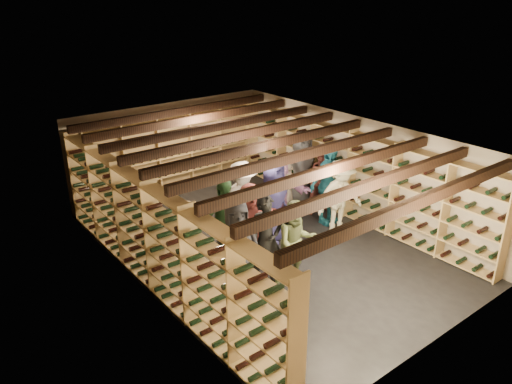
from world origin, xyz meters
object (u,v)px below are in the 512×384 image
at_px(person_8, 323,181).
at_px(person_10, 224,222).
at_px(person_3, 340,197).
at_px(person_1, 266,240).
at_px(person_2, 296,243).
at_px(person_6, 273,201).
at_px(person_7, 287,190).
at_px(person_12, 301,168).
at_px(crate_stack_right, 250,209).
at_px(person_11, 278,194).
at_px(crate_stack_left, 185,220).
at_px(crate_loose, 253,206).
at_px(person_9, 242,201).
at_px(person_4, 328,185).
at_px(person_5, 250,222).
at_px(person_0, 237,247).

height_order(person_8, person_10, person_10).
bearing_deg(person_3, person_1, -153.81).
xyz_separation_m(person_2, person_6, (0.73, 1.54, 0.10)).
xyz_separation_m(person_7, person_12, (0.92, 0.52, 0.18)).
relative_size(person_2, person_6, 0.89).
relative_size(person_2, person_8, 0.99).
bearing_deg(person_12, person_1, -139.22).
bearing_deg(person_6, person_1, -156.19).
distance_m(crate_stack_right, person_12, 1.75).
bearing_deg(person_12, person_11, -148.05).
xyz_separation_m(crate_stack_left, person_7, (2.29, -0.82, 0.41)).
height_order(crate_loose, person_12, person_12).
height_order(person_8, person_12, person_12).
relative_size(crate_loose, person_1, 0.29).
distance_m(person_2, person_3, 2.31).
bearing_deg(person_9, person_8, -4.27).
height_order(person_2, person_4, person_4).
bearing_deg(person_5, person_2, -70.77).
bearing_deg(person_9, person_10, -146.23).
distance_m(person_4, person_6, 1.56).
height_order(crate_stack_right, person_10, person_10).
bearing_deg(crate_stack_right, person_10, -140.98).
xyz_separation_m(person_7, person_9, (-1.42, -0.14, 0.14)).
distance_m(person_0, person_11, 2.66).
bearing_deg(person_6, crate_stack_right, 55.52).
xyz_separation_m(person_0, person_6, (1.77, 1.12, 0.03)).
bearing_deg(person_11, crate_loose, 102.86).
relative_size(crate_stack_left, person_9, 0.38).
bearing_deg(crate_stack_left, person_6, -46.69).
xyz_separation_m(person_5, person_11, (1.30, 0.65, 0.03)).
xyz_separation_m(crate_loose, person_7, (0.31, -0.90, 0.67)).
bearing_deg(person_4, person_11, 156.59).
relative_size(crate_stack_right, person_11, 0.34).
relative_size(person_3, person_12, 0.92).
height_order(crate_stack_right, person_2, person_2).
height_order(person_3, person_8, person_3).
xyz_separation_m(person_5, person_7, (1.79, 0.90, -0.06)).
bearing_deg(crate_stack_left, person_4, -27.81).
bearing_deg(person_11, person_9, -165.16).
height_order(person_2, person_7, person_2).
xyz_separation_m(person_6, person_12, (1.87, 1.13, 0.01)).
distance_m(person_5, person_9, 0.85).
height_order(person_4, person_8, person_4).
distance_m(crate_stack_left, crate_stack_right, 1.62).
bearing_deg(person_8, crate_stack_right, 161.56).
distance_m(person_3, person_6, 1.53).
bearing_deg(crate_stack_right, person_1, -120.98).
height_order(person_4, person_12, person_4).
xyz_separation_m(person_9, person_11, (0.93, -0.11, -0.05)).
xyz_separation_m(person_4, person_10, (-2.94, -0.07, -0.03)).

